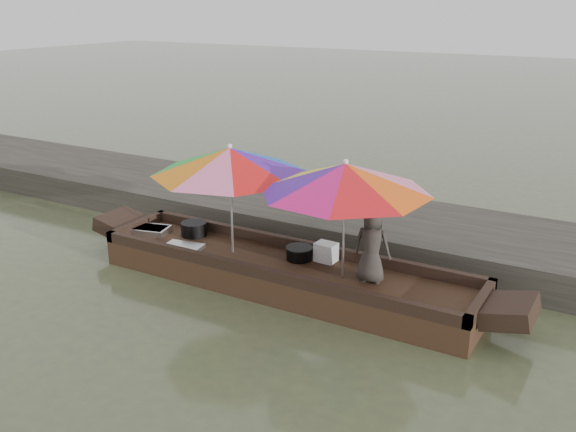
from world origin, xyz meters
The scene contains 11 objects.
water centered at (0.00, 0.00, 0.00)m, with size 80.00×80.00×0.00m, color #454C35.
dock centered at (0.00, 2.20, 0.25)m, with size 22.00×2.20×0.50m, color #2D2B26.
boat_hull centered at (0.00, 0.00, 0.17)m, with size 5.34×1.20×0.35m, color #3E2B1C.
cooking_pot centered at (-1.73, 0.26, 0.45)m, with size 0.39×0.39×0.20m, color black.
tray_crayfish centered at (-2.37, 0.02, 0.39)m, with size 0.54×0.38×0.09m, color silver.
tray_scallop centered at (-1.51, -0.29, 0.38)m, with size 0.54×0.38×0.06m, color silver.
charcoal_grill centered at (0.10, 0.23, 0.43)m, with size 0.35×0.35×0.17m, color black.
supply_bag centered at (0.44, 0.36, 0.48)m, with size 0.28×0.22×0.26m, color silver.
vendor centered at (1.23, 0.07, 0.84)m, with size 0.48×0.31×0.98m, color #38322E.
umbrella_bow centered at (-0.84, 0.00, 1.12)m, with size 2.15×2.15×1.55m, color #4F14A5, non-canonical shape.
umbrella_stern centered at (0.87, 0.00, 1.12)m, with size 2.16×2.16×1.55m, color pink, non-canonical shape.
Camera 1 is at (4.04, -6.88, 3.74)m, focal length 40.00 mm.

